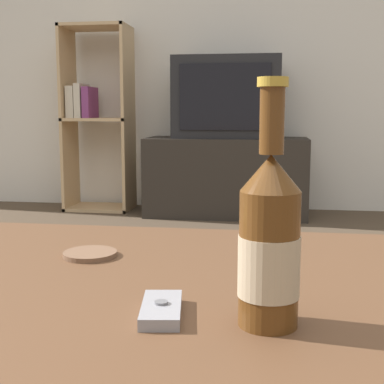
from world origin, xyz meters
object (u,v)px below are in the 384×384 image
(bookshelf, at_px, (95,116))
(beer_bottle, at_px, (269,242))
(cell_phone, at_px, (161,309))
(television, at_px, (227,98))
(tv_stand, at_px, (227,177))

(bookshelf, relative_size, beer_bottle, 4.56)
(beer_bottle, distance_m, cell_phone, 0.15)
(television, height_order, bookshelf, bookshelf)
(beer_bottle, bearing_deg, bookshelf, 111.92)
(beer_bottle, xyz_separation_m, cell_phone, (-0.12, 0.01, -0.09))
(television, xyz_separation_m, beer_bottle, (0.28, -2.83, -0.22))
(beer_bottle, height_order, cell_phone, beer_bottle)
(tv_stand, distance_m, beer_bottle, 2.86)
(tv_stand, height_order, television, television)
(cell_phone, bearing_deg, television, 85.02)
(tv_stand, bearing_deg, beer_bottle, -84.42)
(beer_bottle, bearing_deg, cell_phone, 175.58)
(tv_stand, height_order, cell_phone, tv_stand)
(tv_stand, bearing_deg, television, -90.00)
(television, relative_size, cell_phone, 6.47)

